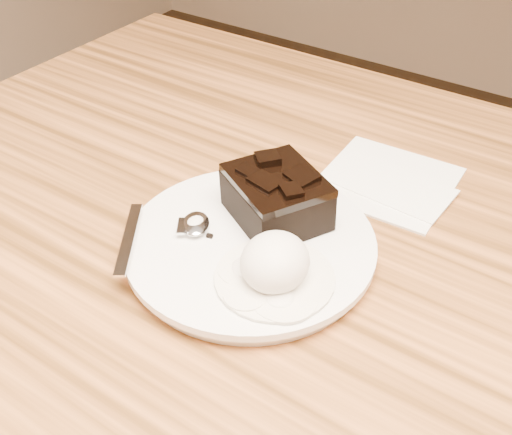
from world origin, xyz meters
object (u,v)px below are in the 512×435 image
Objects in this scene: spoon at (196,225)px; plate at (250,247)px; brownie at (276,200)px; ice_cream_scoop at (275,262)px; napkin at (387,180)px.

plate is at bearing -16.70° from spoon.
brownie is 0.08m from spoon.
plate is at bearing 146.00° from ice_cream_scoop.
spoon is at bearing -118.47° from napkin.
plate is 1.55× the size of spoon.
brownie is at bearing -111.16° from napkin.
ice_cream_scoop reaches higher than plate.
spoon is at bearing -162.53° from plate.
plate is 0.06m from spoon.
plate is 2.63× the size of brownie.
brownie is 0.16m from napkin.
plate is 1.73× the size of napkin.
napkin is (0.06, 0.19, -0.01)m from plate.
brownie is (0.00, 0.04, 0.03)m from plate.
ice_cream_scoop is at bearing -43.36° from spoon.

